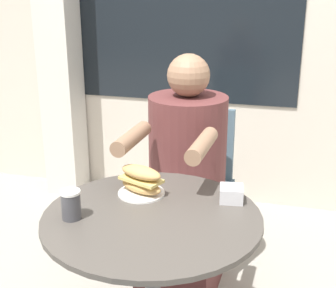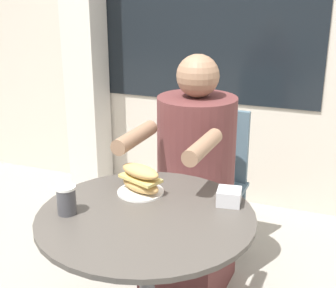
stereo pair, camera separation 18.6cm
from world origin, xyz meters
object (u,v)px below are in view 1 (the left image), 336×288
Objects in this scene: seated_diner at (185,195)px; drink_cup at (71,205)px; sandwich_on_plate at (141,181)px; cafe_table at (153,259)px; diner_chair at (200,170)px.

drink_cup is (-0.26, -0.71, 0.25)m from seated_diner.
sandwich_on_plate is at bearing 82.64° from seated_diner.
seated_diner is 0.80m from drink_cup.
sandwich_on_plate is 1.88× the size of drink_cup.
cafe_table is 0.38m from drink_cup.
diner_chair is 0.35m from seated_diner.
cafe_table is at bearing 93.07° from diner_chair.
seated_diner reaches higher than diner_chair.
sandwich_on_plate is at bearing 86.51° from diner_chair.
diner_chair reaches higher than cafe_table.
diner_chair reaches higher than drink_cup.
diner_chair is (-0.01, 0.96, -0.02)m from cafe_table.
sandwich_on_plate reaches higher than drink_cup.
sandwich_on_plate is (-0.09, 0.16, 0.24)m from cafe_table.
cafe_table is 0.96m from diner_chair.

